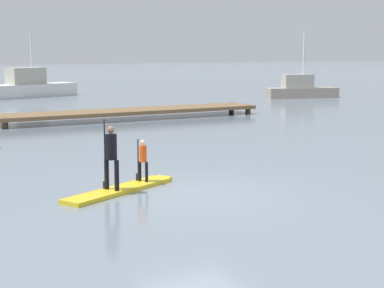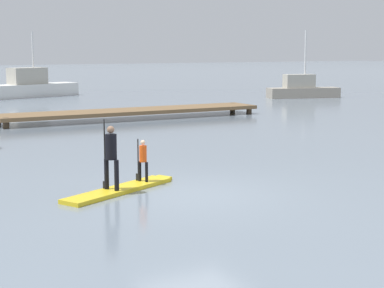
{
  "view_description": "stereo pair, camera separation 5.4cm",
  "coord_description": "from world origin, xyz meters",
  "px_view_note": "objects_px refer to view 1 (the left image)",
  "views": [
    {
      "loc": [
        -7.32,
        -12.95,
        3.45
      ],
      "look_at": [
        0.5,
        1.08,
        1.04
      ],
      "focal_mm": 59.87,
      "sensor_mm": 36.0,
      "label": 1
    },
    {
      "loc": [
        -7.27,
        -12.98,
        3.45
      ],
      "look_at": [
        0.5,
        1.08,
        1.04
      ],
      "focal_mm": 59.87,
      "sensor_mm": 36.0,
      "label": 2
    }
  ],
  "objects_px": {
    "paddler_adult": "(111,153)",
    "motor_boat_small_navy": "(28,87)",
    "fishing_boat_green_midground": "(301,89)",
    "paddleboard_near": "(121,189)",
    "paddler_child_solo": "(143,158)"
  },
  "relations": [
    {
      "from": "paddler_adult",
      "to": "motor_boat_small_navy",
      "type": "height_order",
      "value": "motor_boat_small_navy"
    },
    {
      "from": "fishing_boat_green_midground",
      "to": "motor_boat_small_navy",
      "type": "xyz_separation_m",
      "value": [
        -16.55,
        9.85,
        0.13
      ]
    },
    {
      "from": "paddler_adult",
      "to": "motor_boat_small_navy",
      "type": "relative_size",
      "value": 0.23
    },
    {
      "from": "paddleboard_near",
      "to": "fishing_boat_green_midground",
      "type": "relative_size",
      "value": 0.65
    },
    {
      "from": "paddleboard_near",
      "to": "paddler_child_solo",
      "type": "distance_m",
      "value": 1.07
    },
    {
      "from": "paddler_adult",
      "to": "paddler_child_solo",
      "type": "distance_m",
      "value": 1.22
    },
    {
      "from": "paddleboard_near",
      "to": "motor_boat_small_navy",
      "type": "relative_size",
      "value": 0.47
    },
    {
      "from": "paddler_child_solo",
      "to": "motor_boat_small_navy",
      "type": "xyz_separation_m",
      "value": [
        5.29,
        30.81,
        0.05
      ]
    },
    {
      "from": "paddleboard_near",
      "to": "paddler_child_solo",
      "type": "bearing_deg",
      "value": 26.99
    },
    {
      "from": "paddleboard_near",
      "to": "paddler_child_solo",
      "type": "relative_size",
      "value": 3.19
    },
    {
      "from": "paddler_child_solo",
      "to": "fishing_boat_green_midground",
      "type": "relative_size",
      "value": 0.2
    },
    {
      "from": "paddler_child_solo",
      "to": "paddler_adult",
      "type": "bearing_deg",
      "value": -153.59
    },
    {
      "from": "motor_boat_small_navy",
      "to": "fishing_boat_green_midground",
      "type": "bearing_deg",
      "value": -30.77
    },
    {
      "from": "paddler_child_solo",
      "to": "motor_boat_small_navy",
      "type": "bearing_deg",
      "value": 80.27
    },
    {
      "from": "paddler_adult",
      "to": "fishing_boat_green_midground",
      "type": "xyz_separation_m",
      "value": [
        22.9,
        21.49,
        -0.37
      ]
    }
  ]
}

